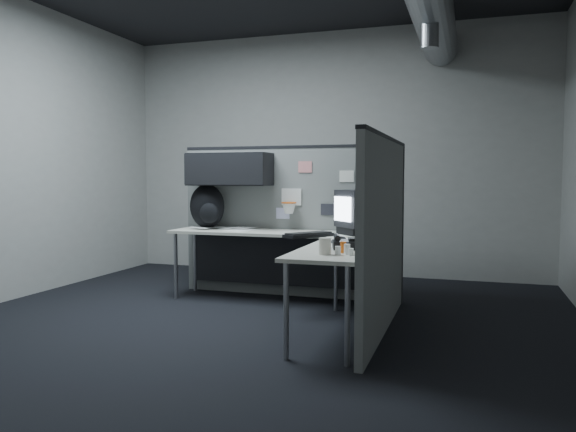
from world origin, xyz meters
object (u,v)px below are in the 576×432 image
(backpack, at_px, (207,207))
(keyboard, at_px, (309,235))
(desk, at_px, (293,247))
(monitor, at_px, (360,211))
(phone, at_px, (346,243))

(backpack, bearing_deg, keyboard, -35.42)
(desk, height_order, backpack, backpack)
(monitor, bearing_deg, keyboard, -134.86)
(desk, height_order, monitor, monitor)
(keyboard, relative_size, phone, 1.74)
(desk, bearing_deg, phone, -50.73)
(keyboard, bearing_deg, desk, 138.14)
(monitor, height_order, phone, monitor)
(keyboard, xyz_separation_m, phone, (0.52, -0.74, 0.02))
(desk, xyz_separation_m, monitor, (0.61, 0.26, 0.34))
(keyboard, bearing_deg, phone, -63.30)
(monitor, xyz_separation_m, keyboard, (-0.42, -0.39, -0.20))
(phone, height_order, backpack, backpack)
(keyboard, relative_size, backpack, 1.02)
(keyboard, xyz_separation_m, backpack, (-1.30, 0.51, 0.22))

